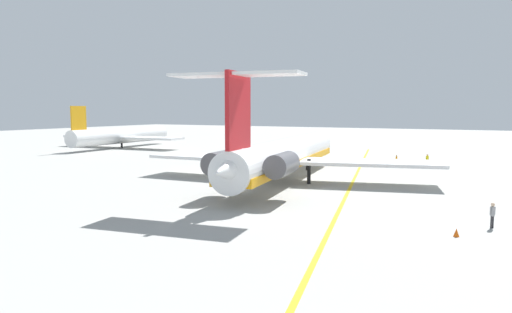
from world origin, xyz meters
TOP-DOWN VIEW (x-y plane):
  - ground at (0.00, 0.00)m, footprint 316.15×316.15m
  - main_jetliner at (-4.45, 4.87)m, footprint 39.63×35.13m
  - airliner_mid_left at (25.41, 57.11)m, footprint 30.24×29.85m
  - ground_crew_near_nose at (19.85, -7.47)m, footprint 0.30×0.39m
  - ground_crew_near_tail at (18.07, -3.36)m, footprint 0.36×0.26m
  - ground_crew_portside at (-16.77, -16.89)m, footprint 0.34×0.36m
  - safety_cone_nose at (-20.42, -14.87)m, footprint 0.40×0.40m
  - taxiway_centreline at (-3.34, -2.73)m, footprint 97.43×21.34m

SIDE VIEW (x-z plane):
  - ground at x=0.00m, z-range 0.00..0.00m
  - taxiway_centreline at x=-3.34m, z-range 0.00..0.01m
  - safety_cone_nose at x=-20.42m, z-range 0.00..0.55m
  - ground_crew_near_tail at x=18.07m, z-range 0.22..1.86m
  - ground_crew_near_nose at x=19.85m, z-range 0.24..2.05m
  - ground_crew_portside at x=-16.77m, z-range 0.24..2.07m
  - airliner_mid_left at x=25.41m, z-range -1.86..7.19m
  - main_jetliner at x=-4.45m, z-range -2.63..8.93m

